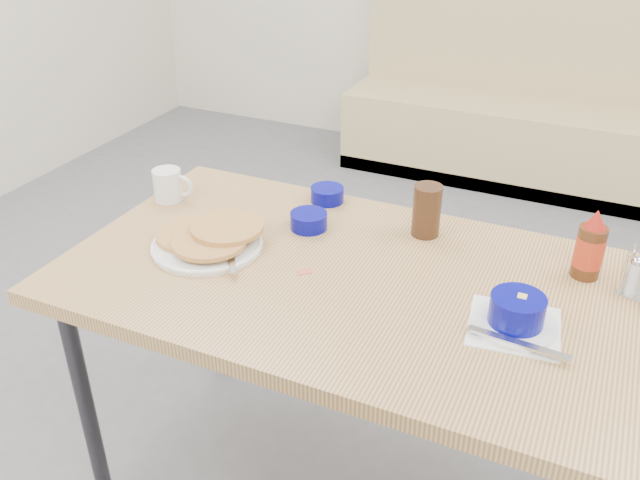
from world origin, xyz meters
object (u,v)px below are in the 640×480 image
at_px(pancake_plate, 209,240).
at_px(amber_tumbler, 427,211).
at_px(creamer_bowl, 309,221).
at_px(syrup_bottle, 590,248).
at_px(butter_bowl, 327,195).
at_px(booth_bench, 518,116).
at_px(grits_setting, 516,315).
at_px(dining_table, 349,295).
at_px(coffee_mug, 169,185).

distance_m(pancake_plate, amber_tumbler, 0.57).
xyz_separation_m(creamer_bowl, syrup_bottle, (0.71, 0.06, 0.05)).
distance_m(creamer_bowl, butter_bowl, 0.17).
bearing_deg(booth_bench, grits_setting, -81.18).
xyz_separation_m(booth_bench, pancake_plate, (-0.38, -2.56, 0.43)).
relative_size(booth_bench, dining_table, 1.36).
xyz_separation_m(butter_bowl, syrup_bottle, (0.73, -0.11, 0.06)).
distance_m(dining_table, amber_tumbler, 0.32).
relative_size(pancake_plate, amber_tumbler, 2.08).
bearing_deg(butter_bowl, amber_tumbler, -12.71).
distance_m(grits_setting, amber_tumbler, 0.44).
bearing_deg(creamer_bowl, pancake_plate, -134.00).
xyz_separation_m(dining_table, coffee_mug, (-0.64, 0.16, 0.11)).
relative_size(pancake_plate, syrup_bottle, 1.65).
bearing_deg(amber_tumbler, syrup_bottle, -5.48).
relative_size(dining_table, syrup_bottle, 7.91).
bearing_deg(amber_tumbler, pancake_plate, -148.69).
xyz_separation_m(dining_table, creamer_bowl, (-0.19, 0.17, 0.08)).
bearing_deg(creamer_bowl, amber_tumbler, 18.38).
bearing_deg(amber_tumbler, grits_setting, -47.24).
bearing_deg(booth_bench, syrup_bottle, -77.41).
relative_size(dining_table, grits_setting, 5.99).
xyz_separation_m(grits_setting, amber_tumbler, (-0.30, 0.32, 0.04)).
height_order(coffee_mug, syrup_bottle, syrup_bottle).
xyz_separation_m(coffee_mug, creamer_bowl, (0.44, 0.01, -0.03)).
height_order(pancake_plate, syrup_bottle, syrup_bottle).
xyz_separation_m(coffee_mug, amber_tumbler, (0.74, 0.11, 0.02)).
relative_size(pancake_plate, butter_bowl, 3.03).
bearing_deg(booth_bench, pancake_plate, -98.49).
height_order(dining_table, grits_setting, grits_setting).
height_order(pancake_plate, grits_setting, grits_setting).
bearing_deg(butter_bowl, coffee_mug, -156.80).
relative_size(grits_setting, creamer_bowl, 2.33).
height_order(amber_tumbler, syrup_bottle, syrup_bottle).
bearing_deg(pancake_plate, grits_setting, -1.67).
height_order(pancake_plate, creamer_bowl, pancake_plate).
distance_m(butter_bowl, amber_tumbler, 0.33).
bearing_deg(booth_bench, creamer_bowl, -94.62).
height_order(pancake_plate, amber_tumbler, amber_tumbler).
xyz_separation_m(dining_table, syrup_bottle, (0.51, 0.23, 0.14)).
distance_m(booth_bench, coffee_mug, 2.50).
bearing_deg(creamer_bowl, grits_setting, -20.48).
height_order(dining_table, pancake_plate, pancake_plate).
xyz_separation_m(pancake_plate, syrup_bottle, (0.90, 0.26, 0.06)).
bearing_deg(dining_table, creamer_bowl, 138.42).
xyz_separation_m(grits_setting, syrup_bottle, (0.11, 0.28, 0.04)).
relative_size(butter_bowl, amber_tumbler, 0.69).
distance_m(coffee_mug, amber_tumbler, 0.75).
bearing_deg(grits_setting, coffee_mug, 168.56).
distance_m(grits_setting, creamer_bowl, 0.63).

